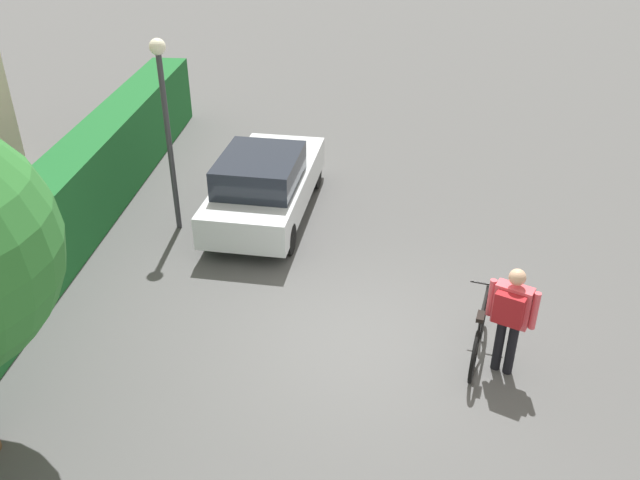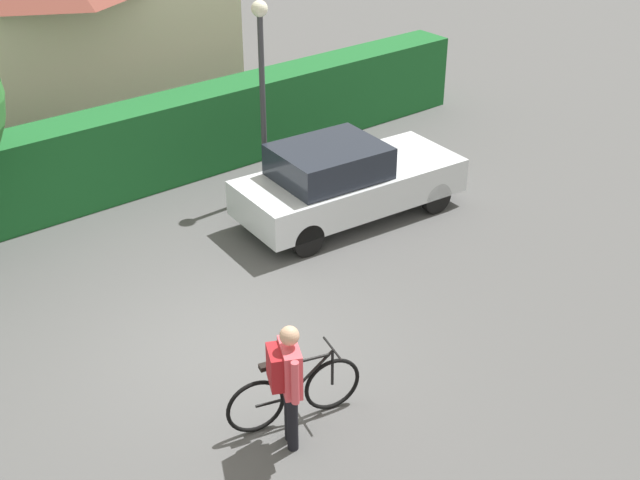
# 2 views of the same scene
# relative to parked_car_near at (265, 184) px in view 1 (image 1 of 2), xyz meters

# --- Properties ---
(ground_plane) EXTENTS (60.00, 60.00, 0.00)m
(ground_plane) POSITION_rel_parked_car_near_xyz_m (-3.69, -2.01, -0.71)
(ground_plane) COLOR #4C4C4C
(hedge_row) EXTENTS (18.27, 0.90, 1.57)m
(hedge_row) POSITION_rel_parked_car_near_xyz_m (-3.69, 3.34, 0.07)
(hedge_row) COLOR #1B5C28
(hedge_row) RESTS_ON ground
(parked_car_near) EXTENTS (4.11, 1.93, 1.43)m
(parked_car_near) POSITION_rel_parked_car_near_xyz_m (0.00, 0.00, 0.00)
(parked_car_near) COLOR silver
(parked_car_near) RESTS_ON ground
(bicycle) EXTENTS (1.69, 0.60, 0.94)m
(bicycle) POSITION_rel_parked_car_near_xyz_m (-3.84, -3.65, -0.31)
(bicycle) COLOR black
(bicycle) RESTS_ON ground
(person_rider) EXTENTS (0.49, 0.61, 1.66)m
(person_rider) POSITION_rel_parked_car_near_xyz_m (-4.15, -3.95, 0.29)
(person_rider) COLOR black
(person_rider) RESTS_ON ground
(street_lamp) EXTENTS (0.28, 0.28, 3.57)m
(street_lamp) POSITION_rel_parked_car_near_xyz_m (-0.56, 1.60, 1.65)
(street_lamp) COLOR #38383D
(street_lamp) RESTS_ON ground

